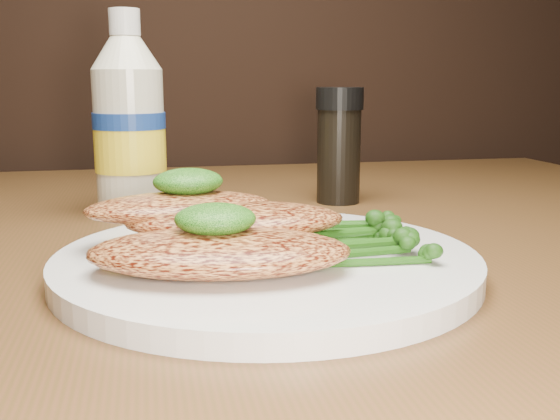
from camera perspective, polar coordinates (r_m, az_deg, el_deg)
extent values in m
cylinder|color=white|center=(0.44, -1.17, -4.67)|extent=(0.29, 0.29, 0.01)
ellipsoid|color=#CA7F40|center=(0.39, -5.36, -3.71)|extent=(0.17, 0.11, 0.03)
ellipsoid|color=#CA7F40|center=(0.44, -4.03, -0.87)|extent=(0.16, 0.09, 0.02)
ellipsoid|color=#CA7F40|center=(0.46, -8.86, 0.25)|extent=(0.14, 0.08, 0.02)
ellipsoid|color=#093608|center=(0.39, -5.74, -0.79)|extent=(0.06, 0.05, 0.02)
ellipsoid|color=#093608|center=(0.47, -8.14, 2.51)|extent=(0.06, 0.05, 0.02)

